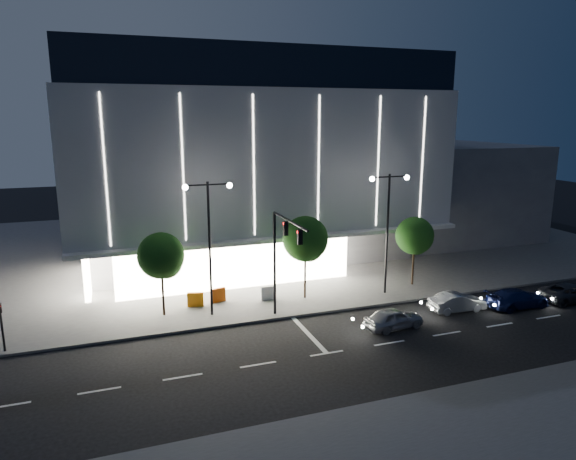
# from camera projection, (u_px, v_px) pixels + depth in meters

# --- Properties ---
(ground) EXTENTS (160.00, 160.00, 0.00)m
(ground) POSITION_uv_depth(u_px,v_px,m) (284.00, 347.00, 29.46)
(ground) COLOR black
(ground) RESTS_ON ground
(sidewalk_museum) EXTENTS (70.00, 40.00, 0.15)m
(sidewalk_museum) POSITION_uv_depth(u_px,v_px,m) (254.00, 244.00, 53.17)
(sidewalk_museum) COLOR #474747
(sidewalk_museum) RESTS_ON ground
(sidewalk_near) EXTENTS (70.00, 10.00, 0.15)m
(sidewalk_near) POSITION_uv_depth(u_px,v_px,m) (505.00, 454.00, 20.03)
(sidewalk_near) COLOR #474747
(sidewalk_near) RESTS_ON ground
(museum) EXTENTS (30.00, 25.80, 18.00)m
(museum) POSITION_uv_depth(u_px,v_px,m) (237.00, 156.00, 48.95)
(museum) COLOR #4C4C51
(museum) RESTS_ON ground
(annex_building) EXTENTS (16.00, 20.00, 10.00)m
(annex_building) POSITION_uv_depth(u_px,v_px,m) (430.00, 187.00, 58.93)
(annex_building) COLOR #4C4C51
(annex_building) RESTS_ON ground
(traffic_mast) EXTENTS (0.33, 5.89, 7.07)m
(traffic_mast) POSITION_uv_depth(u_px,v_px,m) (282.00, 248.00, 31.77)
(traffic_mast) COLOR black
(traffic_mast) RESTS_ON ground
(street_lamp_west) EXTENTS (3.16, 0.36, 9.00)m
(street_lamp_west) POSITION_uv_depth(u_px,v_px,m) (209.00, 229.00, 32.72)
(street_lamp_west) COLOR black
(street_lamp_west) RESTS_ON ground
(street_lamp_east) EXTENTS (3.16, 0.36, 9.00)m
(street_lamp_east) POSITION_uv_depth(u_px,v_px,m) (388.00, 216.00, 36.95)
(street_lamp_east) COLOR black
(street_lamp_east) RESTS_ON ground
(ped_signal_far) EXTENTS (0.22, 0.24, 3.00)m
(ped_signal_far) POSITION_uv_depth(u_px,v_px,m) (1.00, 322.00, 28.32)
(ped_signal_far) COLOR black
(ped_signal_far) RESTS_ON ground
(tree_left) EXTENTS (3.02, 3.02, 5.72)m
(tree_left) POSITION_uv_depth(u_px,v_px,m) (161.00, 258.00, 33.11)
(tree_left) COLOR black
(tree_left) RESTS_ON ground
(tree_mid) EXTENTS (3.25, 3.25, 6.15)m
(tree_mid) POSITION_uv_depth(u_px,v_px,m) (306.00, 241.00, 36.30)
(tree_mid) COLOR black
(tree_mid) RESTS_ON ground
(tree_right) EXTENTS (2.91, 2.91, 5.51)m
(tree_right) POSITION_uv_depth(u_px,v_px,m) (415.00, 238.00, 39.32)
(tree_right) COLOR black
(tree_right) RESTS_ON ground
(car_lead) EXTENTS (4.01, 1.96, 1.32)m
(car_lead) POSITION_uv_depth(u_px,v_px,m) (394.00, 318.00, 32.01)
(car_lead) COLOR #9C9EA4
(car_lead) RESTS_ON ground
(car_second) EXTENTS (3.95, 1.53, 1.28)m
(car_second) POSITION_uv_depth(u_px,v_px,m) (457.00, 302.00, 34.85)
(car_second) COLOR silver
(car_second) RESTS_ON ground
(car_third) EXTENTS (4.58, 1.90, 1.32)m
(car_third) POSITION_uv_depth(u_px,v_px,m) (517.00, 298.00, 35.54)
(car_third) COLOR #151D4F
(car_third) RESTS_ON ground
(car_fourth) EXTENTS (4.67, 2.39, 1.26)m
(car_fourth) POSITION_uv_depth(u_px,v_px,m) (571.00, 293.00, 36.75)
(car_fourth) COLOR #2F3035
(car_fourth) RESTS_ON ground
(barrier_a) EXTENTS (1.13, 0.52, 1.00)m
(barrier_a) POSITION_uv_depth(u_px,v_px,m) (195.00, 299.00, 35.33)
(barrier_a) COLOR orange
(barrier_a) RESTS_ON sidewalk_museum
(barrier_c) EXTENTS (1.13, 0.49, 1.00)m
(barrier_c) POSITION_uv_depth(u_px,v_px,m) (218.00, 295.00, 36.18)
(barrier_c) COLOR #C6480B
(barrier_c) RESTS_ON sidewalk_museum
(barrier_d) EXTENTS (1.10, 0.26, 1.00)m
(barrier_d) POSITION_uv_depth(u_px,v_px,m) (268.00, 293.00, 36.66)
(barrier_d) COLOR silver
(barrier_d) RESTS_ON sidewalk_museum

